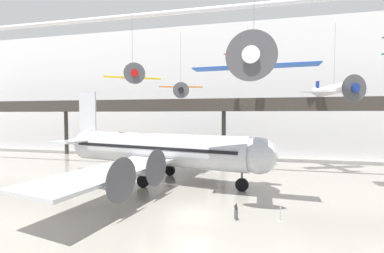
# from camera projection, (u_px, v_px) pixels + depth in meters

# --- Properties ---
(ground_plane) EXTENTS (260.00, 260.00, 0.00)m
(ground_plane) POSITION_uv_depth(u_px,v_px,m) (193.00, 214.00, 19.73)
(ground_plane) COLOR gray
(hangar_back_wall) EXTENTS (140.00, 3.00, 24.38)m
(hangar_back_wall) POSITION_uv_depth(u_px,v_px,m) (227.00, 90.00, 48.89)
(hangar_back_wall) COLOR white
(hangar_back_wall) RESTS_ON ground
(mezzanine_walkway) EXTENTS (110.00, 3.20, 10.14)m
(mezzanine_walkway) POSITION_uv_depth(u_px,v_px,m) (223.00, 109.00, 41.55)
(mezzanine_walkway) COLOR #38332D
(mezzanine_walkway) RESTS_ON ground
(ceiling_truss_beam) EXTENTS (120.00, 0.60, 0.60)m
(ceiling_truss_beam) POSITION_uv_depth(u_px,v_px,m) (214.00, 9.00, 29.89)
(ceiling_truss_beam) COLOR silver
(airliner_silver_main) EXTENTS (27.34, 31.52, 10.58)m
(airliner_silver_main) POSITION_uv_depth(u_px,v_px,m) (155.00, 149.00, 29.45)
(airliner_silver_main) COLOR silver
(airliner_silver_main) RESTS_ON ground
(suspended_plane_silver_racer) EXTENTS (6.46, 7.34, 5.16)m
(suspended_plane_silver_racer) POSITION_uv_depth(u_px,v_px,m) (248.00, 53.00, 35.01)
(suspended_plane_silver_racer) COLOR silver
(suspended_plane_yellow_lowwing) EXTENTS (6.13, 5.52, 8.62)m
(suspended_plane_yellow_lowwing) POSITION_uv_depth(u_px,v_px,m) (133.00, 76.00, 30.00)
(suspended_plane_yellow_lowwing) COLOR yellow
(suspended_plane_white_twin) EXTENTS (9.18, 7.92, 10.42)m
(suspended_plane_white_twin) POSITION_uv_depth(u_px,v_px,m) (334.00, 90.00, 33.76)
(suspended_plane_white_twin) COLOR silver
(suspended_plane_blue_trainer) EXTENTS (9.84, 8.02, 9.65)m
(suspended_plane_blue_trainer) POSITION_uv_depth(u_px,v_px,m) (253.00, 63.00, 20.81)
(suspended_plane_blue_trainer) COLOR #1E4CAD
(suspended_plane_orange_highwing) EXTENTS (6.25, 5.25, 9.67)m
(suspended_plane_orange_highwing) POSITION_uv_depth(u_px,v_px,m) (181.00, 89.00, 37.25)
(suspended_plane_orange_highwing) COLOR orange
(stanchion_barrier) EXTENTS (0.36, 0.36, 1.08)m
(stanchion_barrier) POSITION_uv_depth(u_px,v_px,m) (280.00, 217.00, 18.26)
(stanchion_barrier) COLOR #B2B5BA
(stanchion_barrier) RESTS_ON ground
(info_sign_pedestal) EXTENTS (0.31, 0.74, 1.24)m
(info_sign_pedestal) POSITION_uv_depth(u_px,v_px,m) (236.00, 213.00, 18.61)
(info_sign_pedestal) COLOR #4C4C51
(info_sign_pedestal) RESTS_ON ground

